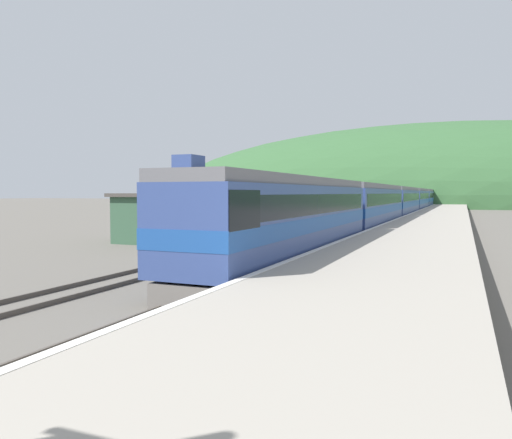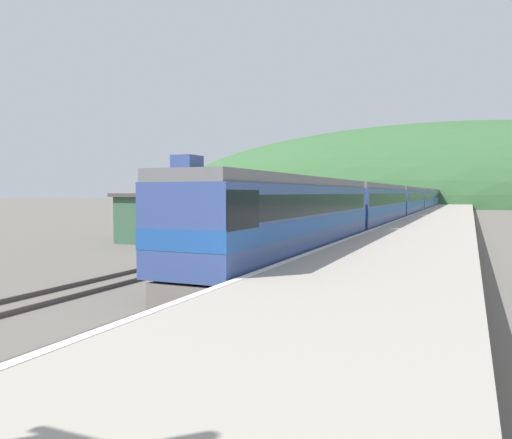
% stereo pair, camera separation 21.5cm
% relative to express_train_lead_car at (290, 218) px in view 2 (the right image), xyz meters
% --- Properties ---
extents(track_main, '(1.52, 180.00, 0.16)m').
position_rel_express_train_lead_car_xyz_m(track_main, '(0.00, 44.19, -2.16)').
color(track_main, '#4C443D').
rests_on(track_main, ground).
extents(track_siding, '(1.52, 180.00, 0.16)m').
position_rel_express_train_lead_car_xyz_m(track_siding, '(-4.88, 44.19, -2.16)').
color(track_siding, '#4C443D').
rests_on(track_siding, ground).
extents(platform, '(6.18, 140.00, 1.07)m').
position_rel_express_train_lead_car_xyz_m(platform, '(4.71, 24.19, -1.72)').
color(platform, '#9E9689').
rests_on(platform, ground).
extents(distant_hills, '(171.68, 77.26, 44.90)m').
position_rel_express_train_lead_car_xyz_m(distant_hills, '(0.00, 126.01, -2.24)').
color(distant_hills, '#335B33').
rests_on(distant_hills, ground).
extents(station_shed, '(7.47, 6.05, 3.36)m').
position_rel_express_train_lead_car_xyz_m(station_shed, '(-10.85, 8.11, -0.54)').
color(station_shed, '#385B42').
rests_on(station_shed, ground).
extents(express_train_lead_car, '(2.97, 19.20, 4.46)m').
position_rel_express_train_lead_car_xyz_m(express_train_lead_car, '(0.00, 0.00, 0.00)').
color(express_train_lead_car, black).
rests_on(express_train_lead_car, ground).
extents(carriage_second, '(2.96, 20.36, 4.10)m').
position_rel_express_train_lead_car_xyz_m(carriage_second, '(0.00, 20.89, -0.01)').
color(carriage_second, black).
rests_on(carriage_second, ground).
extents(carriage_third, '(2.96, 20.36, 4.10)m').
position_rel_express_train_lead_car_xyz_m(carriage_third, '(0.00, 42.13, -0.01)').
color(carriage_third, black).
rests_on(carriage_third, ground).
extents(carriage_fourth, '(2.96, 20.36, 4.10)m').
position_rel_express_train_lead_car_xyz_m(carriage_fourth, '(0.00, 63.37, -0.01)').
color(carriage_fourth, black).
rests_on(carriage_fourth, ground).
extents(carriage_fifth, '(2.96, 20.36, 4.10)m').
position_rel_express_train_lead_car_xyz_m(carriage_fifth, '(0.00, 84.61, -0.01)').
color(carriage_fifth, black).
rests_on(carriage_fifth, ground).
extents(siding_train, '(2.90, 32.83, 3.98)m').
position_rel_express_train_lead_car_xyz_m(siding_train, '(-4.88, 32.13, -0.19)').
color(siding_train, black).
rests_on(siding_train, ground).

